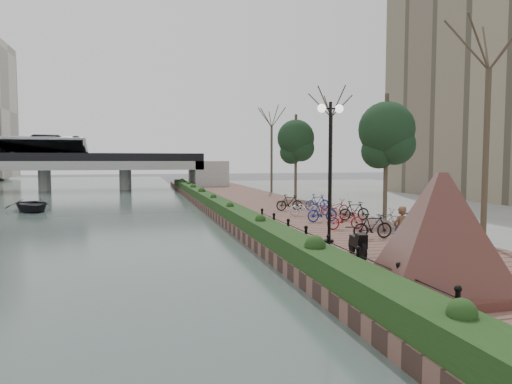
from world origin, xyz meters
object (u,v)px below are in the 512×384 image
object	(u,v)px
pedestrian	(401,230)
boat	(31,205)
lamppost	(330,143)
granite_monument	(440,231)
motorcycle	(357,243)

from	to	relation	value
pedestrian	boat	xyz separation A→B (m)	(-15.75, 21.68, -0.84)
pedestrian	boat	distance (m)	26.81
pedestrian	boat	bearing A→B (deg)	-65.67
lamppost	boat	size ratio (longest dim) A/B	1.23
granite_monument	pedestrian	distance (m)	4.19
granite_monument	lamppost	bearing A→B (deg)	89.91
granite_monument	pedestrian	xyz separation A→B (m)	(1.39, 3.90, -0.63)
granite_monument	boat	world-z (taller)	granite_monument
granite_monument	lamppost	xyz separation A→B (m)	(0.01, 6.58, 2.34)
lamppost	boat	distance (m)	24.13
pedestrian	boat	size ratio (longest dim) A/B	0.38
pedestrian	lamppost	bearing A→B (deg)	-74.43
granite_monument	boat	size ratio (longest dim) A/B	1.21
motorcycle	pedestrian	distance (m)	1.57
lamppost	pedestrian	size ratio (longest dim) A/B	3.29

